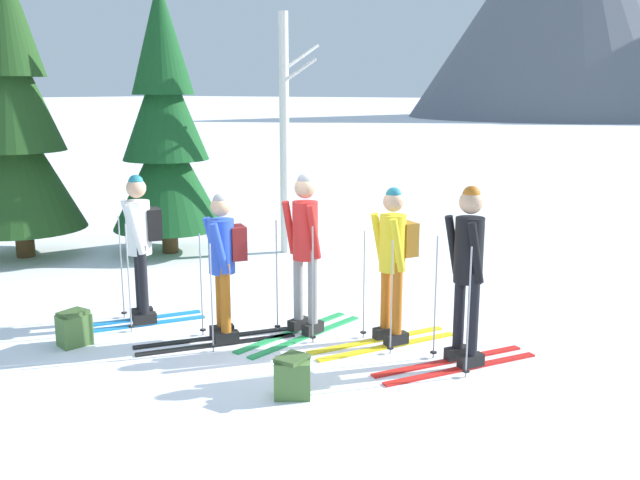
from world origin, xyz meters
The scene contains 11 objects.
ground_plane centered at (0.00, 0.00, 0.00)m, with size 400.00×400.00×0.00m, color white.
skier_in_white centered at (-1.65, -0.39, 0.99)m, with size 1.14×1.52×1.75m.
skier_in_blue centered at (-0.44, -0.35, 0.91)m, with size 1.27×1.58×1.63m.
skier_in_red centered at (0.15, 0.34, 1.00)m, with size 0.60×1.76×1.81m.
skier_in_yellow centered at (1.11, 0.60, 0.95)m, with size 1.10×1.64×1.70m.
skier_in_black centered at (2.00, 0.44, 1.00)m, with size 1.19×1.67×1.80m.
pine_tree_near centered at (-3.99, 2.39, 2.02)m, with size 1.83×1.83×4.41m.
pine_tree_mid centered at (-5.77, 0.87, 2.23)m, with size 2.02×2.02×4.88m.
birch_tree_tall centered at (-2.37, 3.48, 2.00)m, with size 0.56×0.60×3.90m.
backpack_on_snow_front centered at (-1.71, -1.33, 0.19)m, with size 0.31×0.37×0.38m.
backpack_on_snow_beside centered at (1.00, -1.10, 0.19)m, with size 0.40×0.38×0.38m.
Camera 1 is at (4.38, -5.85, 2.70)m, focal length 39.21 mm.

